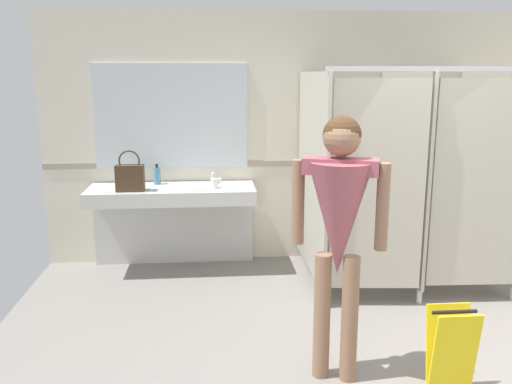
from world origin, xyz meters
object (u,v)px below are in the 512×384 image
soap_dispenser (157,175)px  wet_floor_sign (451,352)px  paper_cup (214,184)px  person_standing (339,216)px  handbag (130,177)px

soap_dispenser → wet_floor_sign: 3.34m
paper_cup → wet_floor_sign: 2.78m
soap_dispenser → wet_floor_sign: size_ratio=0.36×
person_standing → handbag: size_ratio=4.35×
wet_floor_sign → paper_cup: bearing=121.9°
person_standing → soap_dispenser: (-1.35, 2.31, -0.15)m
handbag → wet_floor_sign: bearing=-45.2°
person_standing → paper_cup: bearing=110.6°
person_standing → handbag: person_standing is taller
person_standing → handbag: 2.54m
handbag → person_standing: bearing=-51.7°
person_standing → paper_cup: (-0.76, 2.04, -0.19)m
handbag → soap_dispenser: handbag is taller
soap_dispenser → paper_cup: 0.65m
soap_dispenser → paper_cup: bearing=-25.3°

